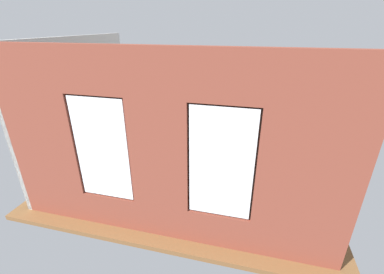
{
  "coord_description": "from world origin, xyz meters",
  "views": [
    {
      "loc": [
        -1.46,
        5.9,
        3.68
      ],
      "look_at": [
        -0.06,
        0.4,
        1.17
      ],
      "focal_mm": 24.0,
      "sensor_mm": 36.0,
      "label": 1
    }
  ],
  "objects": [
    {
      "name": "couch_by_window",
      "position": [
        0.15,
        1.74,
        0.33
      ],
      "size": [
        1.94,
        0.87,
        0.8
      ],
      "color": "black",
      "rests_on": "ground_plane"
    },
    {
      "name": "papasan_chair",
      "position": [
        0.92,
        -1.75,
        0.43
      ],
      "size": [
        1.01,
        1.01,
        0.66
      ],
      "color": "olive",
      "rests_on": "ground_plane"
    },
    {
      "name": "tv_flatscreen",
      "position": [
        2.72,
        -0.36,
        0.87
      ],
      "size": [
        0.93,
        0.2,
        0.68
      ],
      "color": "black",
      "rests_on": "media_console"
    },
    {
      "name": "white_wall_right",
      "position": [
        3.02,
        0.2,
        1.71
      ],
      "size": [
        0.1,
        4.54,
        3.41
      ],
      "primitive_type": "cube",
      "color": "silver",
      "rests_on": "ground_plane"
    },
    {
      "name": "brick_wall_with_windows",
      "position": [
        0.0,
        2.39,
        1.69
      ],
      "size": [
        6.15,
        0.3,
        3.41
      ],
      "color": "brown",
      "rests_on": "ground_plane"
    },
    {
      "name": "remote_gray",
      "position": [
        -0.04,
        -0.3,
        0.45
      ],
      "size": [
        0.06,
        0.17,
        0.02
      ],
      "primitive_type": "cube",
      "rotation": [
        0.0,
        0.0,
        6.25
      ],
      "color": "#59595B",
      "rests_on": "coffee_table"
    },
    {
      "name": "candle_jar",
      "position": [
        0.19,
        -0.08,
        0.5
      ],
      "size": [
        0.08,
        0.08,
        0.12
      ],
      "primitive_type": "cylinder",
      "color": "#B7333D",
      "rests_on": "coffee_table"
    },
    {
      "name": "cup_ceramic",
      "position": [
        -0.3,
        -0.08,
        0.48
      ],
      "size": [
        0.07,
        0.07,
        0.08
      ],
      "primitive_type": "cylinder",
      "color": "silver",
      "rests_on": "coffee_table"
    },
    {
      "name": "ground_plane",
      "position": [
        0.0,
        0.0,
        -0.05
      ],
      "size": [
        6.75,
        5.54,
        0.1
      ],
      "primitive_type": "cube",
      "color": "brown"
    },
    {
      "name": "couch_left",
      "position": [
        -2.37,
        0.43,
        0.33
      ],
      "size": [
        1.03,
        1.98,
        0.8
      ],
      "rotation": [
        0.0,
        0.0,
        1.48
      ],
      "color": "black",
      "rests_on": "ground_plane"
    },
    {
      "name": "coffee_table",
      "position": [
        -0.2,
        -0.2,
        0.39
      ],
      "size": [
        1.3,
        0.81,
        0.44
      ],
      "color": "tan",
      "rests_on": "ground_plane"
    },
    {
      "name": "potted_plant_by_left_couch",
      "position": [
        -1.97,
        -0.98,
        0.53
      ],
      "size": [
        0.49,
        0.49,
        0.79
      ],
      "color": "beige",
      "rests_on": "ground_plane"
    },
    {
      "name": "table_plant_small",
      "position": [
        -0.2,
        -0.2,
        0.55
      ],
      "size": [
        0.13,
        0.13,
        0.21
      ],
      "color": "brown",
      "rests_on": "coffee_table"
    },
    {
      "name": "media_console",
      "position": [
        2.72,
        -0.36,
        0.26
      ],
      "size": [
        0.95,
        0.42,
        0.53
      ],
      "primitive_type": "cube",
      "color": "black",
      "rests_on": "ground_plane"
    },
    {
      "name": "potted_plant_mid_room_small",
      "position": [
        -0.82,
        -0.84,
        0.34
      ],
      "size": [
        0.29,
        0.29,
        0.5
      ],
      "color": "brown",
      "rests_on": "ground_plane"
    },
    {
      "name": "potted_plant_corner_far_left",
      "position": [
        -2.52,
        1.84,
        0.59
      ],
      "size": [
        0.83,
        0.8,
        1.07
      ],
      "color": "#9E5638",
      "rests_on": "ground_plane"
    },
    {
      "name": "potted_plant_corner_near_left",
      "position": [
        -2.52,
        -1.77,
        0.67
      ],
      "size": [
        0.72,
        0.72,
        0.99
      ],
      "color": "#47423D",
      "rests_on": "ground_plane"
    }
  ]
}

